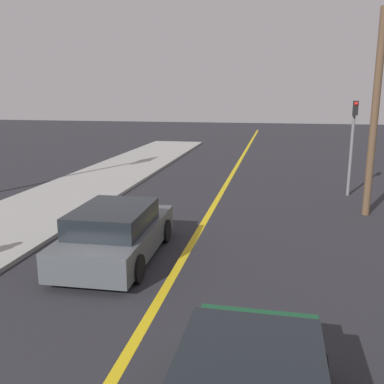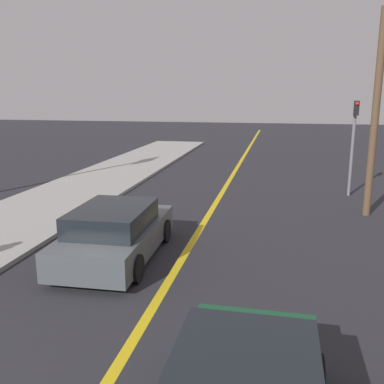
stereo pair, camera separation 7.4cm
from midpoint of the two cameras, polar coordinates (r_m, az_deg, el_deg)
The scene contains 5 objects.
road_center_line at distance 19.59m, azimuth 4.55°, elevation 1.17°, with size 0.20×60.00×0.01m.
sidewalk_left at distance 20.00m, azimuth -12.77°, elevation 1.30°, with size 3.97×33.65×0.12m.
car_ahead_center at distance 10.73m, azimuth -10.28°, elevation -5.43°, with size 2.10×4.31×1.35m.
traffic_light at distance 17.90m, azimuth 20.50°, elevation 6.77°, with size 0.18×0.40×3.74m.
utility_pole at distance 15.12m, azimuth 23.04°, elevation 9.33°, with size 0.24×0.24×6.61m.
Camera 1 is at (2.16, -1.06, 3.99)m, focal length 40.00 mm.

